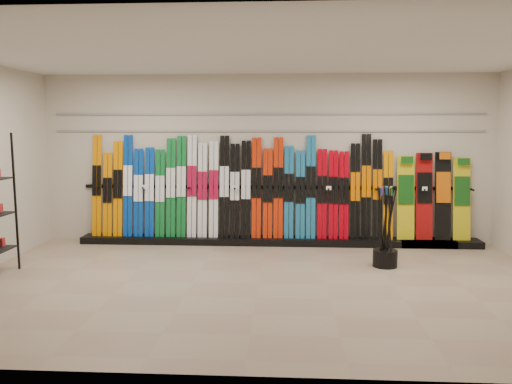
{
  "coord_description": "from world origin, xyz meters",
  "views": [
    {
      "loc": [
        0.33,
        -6.41,
        2.05
      ],
      "look_at": [
        -0.09,
        1.0,
        1.1
      ],
      "focal_mm": 35.0,
      "sensor_mm": 36.0,
      "label": 1
    }
  ],
  "objects": [
    {
      "name": "back_wall",
      "position": [
        0.0,
        2.5,
        1.5
      ],
      "size": [
        8.0,
        0.0,
        8.0
      ],
      "primitive_type": "plane",
      "rotation": [
        1.57,
        0.0,
        0.0
      ],
      "color": "beige",
      "rests_on": "floor"
    },
    {
      "name": "ceiling",
      "position": [
        0.0,
        0.0,
        3.0
      ],
      "size": [
        8.0,
        8.0,
        0.0
      ],
      "primitive_type": "plane",
      "rotation": [
        3.14,
        0.0,
        0.0
      ],
      "color": "silver",
      "rests_on": "back_wall"
    },
    {
      "name": "pole_bin",
      "position": [
        1.84,
        0.94,
        0.12
      ],
      "size": [
        0.36,
        0.36,
        0.25
      ],
      "primitive_type": "cylinder",
      "color": "black",
      "rests_on": "floor"
    },
    {
      "name": "slatwall_rail_0",
      "position": [
        0.0,
        2.48,
        2.0
      ],
      "size": [
        7.6,
        0.02,
        0.03
      ],
      "primitive_type": "cube",
      "color": "gray",
      "rests_on": "back_wall"
    },
    {
      "name": "ski_rack_base",
      "position": [
        0.22,
        2.28,
        0.06
      ],
      "size": [
        8.0,
        0.4,
        0.12
      ],
      "primitive_type": "cube",
      "color": "black",
      "rests_on": "floor"
    },
    {
      "name": "floor",
      "position": [
        0.0,
        0.0,
        0.0
      ],
      "size": [
        8.0,
        8.0,
        0.0
      ],
      "primitive_type": "plane",
      "color": "gray",
      "rests_on": "ground"
    },
    {
      "name": "ski_poles",
      "position": [
        1.84,
        0.95,
        0.61
      ],
      "size": [
        0.29,
        0.33,
        1.18
      ],
      "color": "black",
      "rests_on": "pole_bin"
    },
    {
      "name": "slatwall_rail_1",
      "position": [
        0.0,
        2.48,
        2.3
      ],
      "size": [
        7.6,
        0.02,
        0.03
      ],
      "primitive_type": "cube",
      "color": "gray",
      "rests_on": "back_wall"
    },
    {
      "name": "snowboards",
      "position": [
        2.92,
        2.35,
        0.86
      ],
      "size": [
        1.26,
        0.24,
        1.52
      ],
      "color": "gold",
      "rests_on": "ski_rack_base"
    },
    {
      "name": "skis",
      "position": [
        -0.46,
        2.34,
        0.96
      ],
      "size": [
        5.36,
        0.26,
        1.83
      ],
      "color": "orange",
      "rests_on": "ski_rack_base"
    }
  ]
}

